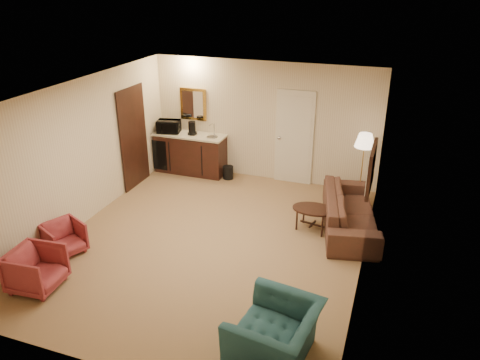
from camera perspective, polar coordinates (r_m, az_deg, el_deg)
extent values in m
plane|color=brown|center=(8.13, -3.45, -7.54)|extent=(6.00, 6.00, 0.00)
cube|color=beige|center=(10.20, 2.91, 7.12)|extent=(5.00, 0.02, 2.60)
cube|color=beige|center=(8.77, -18.94, 3.00)|extent=(0.02, 6.00, 2.60)
cube|color=beige|center=(7.02, 15.48, -1.74)|extent=(0.02, 6.00, 2.60)
cube|color=white|center=(7.13, -3.97, 10.60)|extent=(5.00, 6.00, 0.02)
cube|color=beige|center=(10.09, 6.65, 5.16)|extent=(0.82, 0.06, 2.05)
cube|color=black|center=(10.13, -12.87, 4.94)|extent=(0.06, 0.98, 2.10)
cube|color=gold|center=(10.67, -5.73, 9.18)|extent=(0.62, 0.04, 0.72)
cube|color=black|center=(7.29, 15.67, 1.36)|extent=(0.06, 0.90, 0.70)
cube|color=black|center=(10.79, -6.05, 3.25)|extent=(1.64, 0.58, 0.92)
imported|color=black|center=(8.58, 13.33, -3.07)|extent=(1.10, 2.33, 0.88)
imported|color=#215154|center=(5.71, 4.29, -17.42)|extent=(0.83, 1.15, 0.93)
imported|color=#983133|center=(8.21, -20.69, -6.49)|extent=(0.73, 0.75, 0.59)
imported|color=#983133|center=(7.47, -23.63, -9.74)|extent=(0.68, 0.72, 0.69)
cube|color=black|center=(8.48, 8.87, -4.71)|extent=(0.84, 0.65, 0.43)
cube|color=#B58A3C|center=(9.46, 14.63, 1.32)|extent=(0.45, 0.45, 1.46)
cylinder|color=black|center=(10.49, -1.45, 0.93)|extent=(0.27, 0.27, 0.29)
imported|color=black|center=(10.77, -8.70, 6.63)|extent=(0.56, 0.39, 0.35)
cylinder|color=black|center=(10.55, -5.87, 6.30)|extent=(0.20, 0.20, 0.30)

